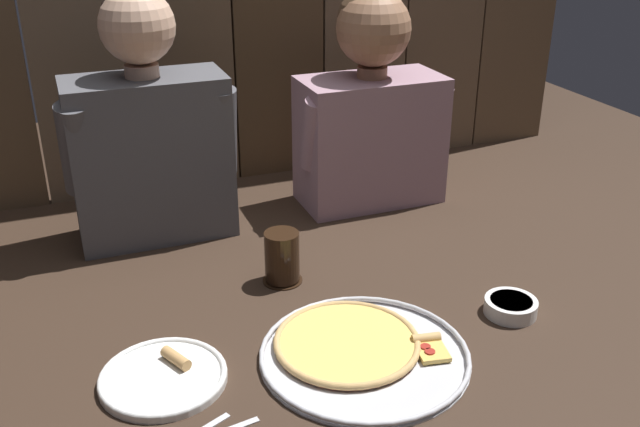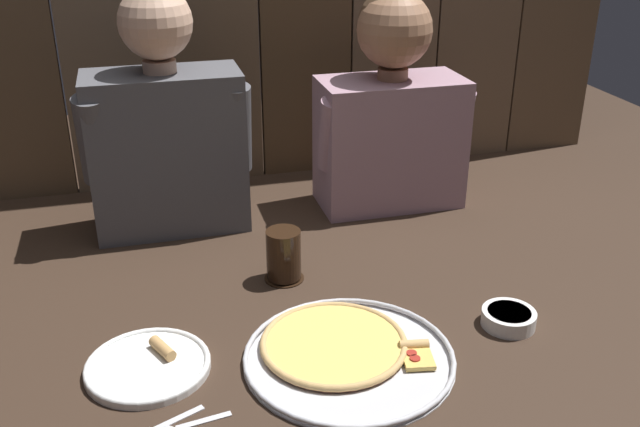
# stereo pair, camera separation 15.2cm
# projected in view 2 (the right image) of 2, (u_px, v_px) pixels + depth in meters

# --- Properties ---
(ground_plane) EXTENTS (3.20, 3.20, 0.00)m
(ground_plane) POSITION_uv_depth(u_px,v_px,m) (335.00, 309.00, 1.51)
(ground_plane) COLOR #332319
(pizza_tray) EXTENTS (0.40, 0.40, 0.03)m
(pizza_tray) POSITION_uv_depth(u_px,v_px,m) (343.00, 351.00, 1.36)
(pizza_tray) COLOR silver
(pizza_tray) RESTS_ON ground
(dinner_plate) EXTENTS (0.23, 0.23, 0.03)m
(dinner_plate) POSITION_uv_depth(u_px,v_px,m) (148.00, 365.00, 1.32)
(dinner_plate) COLOR white
(dinner_plate) RESTS_ON ground
(drinking_glass) EXTENTS (0.09, 0.09, 0.12)m
(drinking_glass) POSITION_uv_depth(u_px,v_px,m) (284.00, 256.00, 1.60)
(drinking_glass) COLOR black
(drinking_glass) RESTS_ON ground
(dipping_bowl) EXTENTS (0.11, 0.11, 0.03)m
(dipping_bowl) POSITION_uv_depth(u_px,v_px,m) (509.00, 317.00, 1.45)
(dipping_bowl) COLOR white
(dipping_bowl) RESTS_ON ground
(table_knife) EXTENTS (0.15, 0.08, 0.01)m
(table_knife) POSITION_uv_depth(u_px,v_px,m) (161.00, 426.00, 1.19)
(table_knife) COLOR silver
(table_knife) RESTS_ON ground
(table_spoon) EXTENTS (0.14, 0.04, 0.01)m
(table_spoon) POSITION_uv_depth(u_px,v_px,m) (176.00, 427.00, 1.18)
(table_spoon) COLOR silver
(table_spoon) RESTS_ON ground
(diner_left) EXTENTS (0.42, 0.20, 0.62)m
(diner_left) POSITION_uv_depth(u_px,v_px,m) (165.00, 122.00, 1.76)
(diner_left) COLOR #4C4C51
(diner_left) RESTS_ON ground
(diner_right) EXTENTS (0.42, 0.21, 0.58)m
(diner_right) POSITION_uv_depth(u_px,v_px,m) (391.00, 107.00, 1.91)
(diner_right) COLOR gray
(diner_right) RESTS_ON ground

